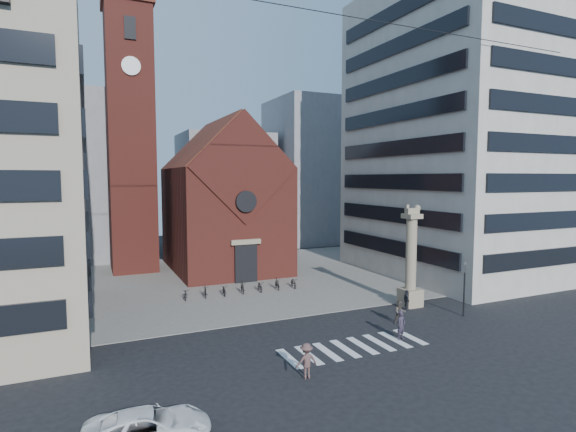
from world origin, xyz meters
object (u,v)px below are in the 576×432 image
object	(u,v)px
traffic_light	(464,288)
scooter_0	(186,294)
lion_column	(411,266)
pedestrian_1	(400,312)
white_car	(148,427)
pedestrian_2	(407,300)
pedestrian_0	(401,325)

from	to	relation	value
traffic_light	scooter_0	distance (m)	23.60
lion_column	pedestrian_1	bearing A→B (deg)	-137.53
traffic_light	scooter_0	xyz separation A→B (m)	(-19.07, 13.80, -1.75)
white_car	pedestrian_1	distance (m)	20.71
scooter_0	pedestrian_2	bearing A→B (deg)	-23.20
pedestrian_1	scooter_0	xyz separation A→B (m)	(-13.26, 13.30, -0.35)
lion_column	scooter_0	xyz separation A→B (m)	(-17.08, 9.80, -2.92)
lion_column	pedestrian_0	xyz separation A→B (m)	(-5.79, -6.15, -2.47)
pedestrian_1	white_car	bearing A→B (deg)	-140.02
traffic_light	pedestrian_0	xyz separation A→B (m)	(-7.79, -2.15, -1.30)
pedestrian_0	pedestrian_2	distance (m)	7.19
lion_column	pedestrian_0	distance (m)	8.80
white_car	scooter_0	world-z (taller)	white_car
traffic_light	pedestrian_0	size ratio (longest dim) A/B	2.17
lion_column	pedestrian_1	xyz separation A→B (m)	(-3.82, -3.50, -2.58)
white_car	pedestrian_0	world-z (taller)	pedestrian_0
pedestrian_0	pedestrian_2	size ratio (longest dim) A/B	1.18
lion_column	pedestrian_1	world-z (taller)	lion_column
lion_column	pedestrian_2	distance (m)	2.91
pedestrian_0	scooter_0	xyz separation A→B (m)	(-11.28, 15.95, -0.45)
pedestrian_1	scooter_0	size ratio (longest dim) A/B	0.95
pedestrian_0	lion_column	bearing A→B (deg)	28.12
traffic_light	pedestrian_2	world-z (taller)	traffic_light
pedestrian_0	pedestrian_1	world-z (taller)	pedestrian_0
lion_column	traffic_light	xyz separation A→B (m)	(1.99, -4.00, -1.17)
pedestrian_0	pedestrian_2	bearing A→B (deg)	29.70
lion_column	traffic_light	bearing A→B (deg)	-63.54
white_car	pedestrian_1	xyz separation A→B (m)	(19.07, 8.08, 0.17)
lion_column	white_car	world-z (taller)	lion_column
pedestrian_1	pedestrian_2	distance (m)	3.91
traffic_light	pedestrian_2	xyz separation A→B (m)	(-3.00, 3.22, -1.45)
pedestrian_1	pedestrian_2	size ratio (longest dim) A/B	1.05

